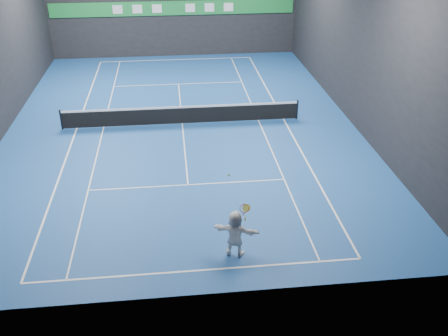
{
  "coord_description": "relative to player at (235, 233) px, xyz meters",
  "views": [
    {
      "loc": [
        -0.5,
        -24.46,
        10.65
      ],
      "look_at": [
        1.36,
        -7.83,
        1.5
      ],
      "focal_mm": 40.0,
      "sensor_mm": 36.0,
      "label": 1
    }
  ],
  "objects": [
    {
      "name": "ground",
      "position": [
        -1.36,
        11.16,
        -0.84
      ],
      "size": [
        26.0,
        26.0,
        0.0
      ],
      "primitive_type": "plane",
      "color": "#1A4990",
      "rests_on": "ground"
    },
    {
      "name": "wall_front",
      "position": [
        -1.36,
        -1.84,
        3.66
      ],
      "size": [
        18.0,
        0.1,
        9.0
      ],
      "primitive_type": "cube",
      "color": "black",
      "rests_on": "ground"
    },
    {
      "name": "wall_right",
      "position": [
        7.64,
        11.16,
        3.66
      ],
      "size": [
        0.1,
        26.0,
        9.0
      ],
      "primitive_type": "cube",
      "color": "black",
      "rests_on": "ground"
    },
    {
      "name": "baseline_near",
      "position": [
        -1.36,
        -0.73,
        -0.84
      ],
      "size": [
        10.98,
        0.08,
        0.01
      ],
      "primitive_type": "cube",
      "color": "white",
      "rests_on": "ground"
    },
    {
      "name": "baseline_far",
      "position": [
        -1.36,
        23.05,
        -0.84
      ],
      "size": [
        10.98,
        0.08,
        0.01
      ],
      "primitive_type": "cube",
      "color": "white",
      "rests_on": "ground"
    },
    {
      "name": "sideline_doubles_left",
      "position": [
        -6.85,
        11.16,
        -0.84
      ],
      "size": [
        0.08,
        23.78,
        0.01
      ],
      "primitive_type": "cube",
      "color": "white",
      "rests_on": "ground"
    },
    {
      "name": "sideline_doubles_right",
      "position": [
        4.13,
        11.16,
        -0.84
      ],
      "size": [
        0.08,
        23.78,
        0.01
      ],
      "primitive_type": "cube",
      "color": "white",
      "rests_on": "ground"
    },
    {
      "name": "sideline_singles_left",
      "position": [
        -5.47,
        11.16,
        -0.84
      ],
      "size": [
        0.06,
        23.78,
        0.01
      ],
      "primitive_type": "cube",
      "color": "white",
      "rests_on": "ground"
    },
    {
      "name": "sideline_singles_right",
      "position": [
        2.75,
        11.16,
        -0.84
      ],
      "size": [
        0.06,
        23.78,
        0.01
      ],
      "primitive_type": "cube",
      "color": "white",
      "rests_on": "ground"
    },
    {
      "name": "service_line_near",
      "position": [
        -1.36,
        4.76,
        -0.84
      ],
      "size": [
        8.23,
        0.06,
        0.01
      ],
      "primitive_type": "cube",
      "color": "white",
      "rests_on": "ground"
    },
    {
      "name": "service_line_far",
      "position": [
        -1.36,
        17.56,
        -0.84
      ],
      "size": [
        8.23,
        0.06,
        0.01
      ],
      "primitive_type": "cube",
      "color": "white",
      "rests_on": "ground"
    },
    {
      "name": "center_service_line",
      "position": [
        -1.36,
        11.16,
        -0.84
      ],
      "size": [
        0.06,
        12.8,
        0.01
      ],
      "primitive_type": "cube",
      "color": "white",
      "rests_on": "ground"
    },
    {
      "name": "player",
      "position": [
        0.0,
        0.0,
        0.0
      ],
      "size": [
        1.63,
        1.01,
        1.68
      ],
      "primitive_type": "imported",
      "rotation": [
        0.0,
        0.0,
        2.78
      ],
      "color": "white",
      "rests_on": "ground"
    },
    {
      "name": "tennis_ball",
      "position": [
        -0.2,
        0.21,
        2.12
      ],
      "size": [
        0.07,
        0.07,
        0.07
      ],
      "primitive_type": "sphere",
      "color": "#DBFB29",
      "rests_on": "player"
    },
    {
      "name": "tennis_net",
      "position": [
        -1.36,
        11.16,
        -0.3
      ],
      "size": [
        12.5,
        0.1,
        1.07
      ],
      "color": "black",
      "rests_on": "ground"
    },
    {
      "name": "sponsor_banner",
      "position": [
        -1.36,
        24.1,
        2.66
      ],
      "size": [
        17.64,
        0.11,
        1.0
      ],
      "color": "#1E8D3B",
      "rests_on": "wall_back"
    },
    {
      "name": "tennis_racket",
      "position": [
        0.3,
        0.05,
        0.88
      ],
      "size": [
        0.45,
        0.31,
        0.68
      ],
      "color": "red",
      "rests_on": "player"
    }
  ]
}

